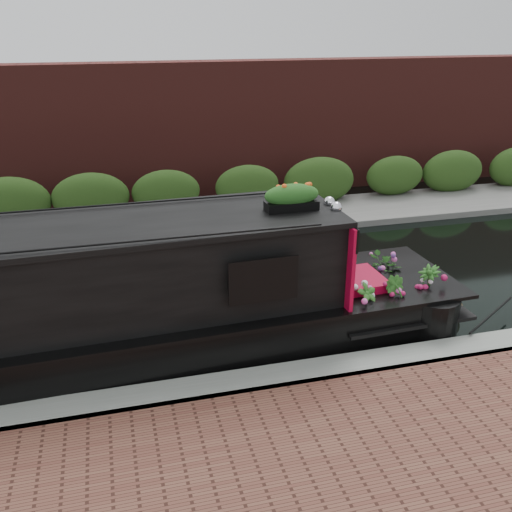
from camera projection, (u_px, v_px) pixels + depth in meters
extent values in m
plane|color=black|center=(206.00, 297.00, 11.37)|extent=(80.00, 80.00, 0.00)
cube|color=gray|center=(246.00, 394.00, 8.43)|extent=(40.00, 0.60, 0.50)
cube|color=slate|center=(178.00, 228.00, 15.12)|extent=(40.00, 2.40, 0.34)
cube|color=#274517|center=(174.00, 217.00, 15.93)|extent=(40.00, 1.10, 2.80)
cube|color=#511F1B|center=(165.00, 196.00, 17.80)|extent=(40.00, 1.00, 8.00)
cube|color=black|center=(17.00, 285.00, 8.39)|extent=(9.84, 2.22, 1.43)
cube|color=black|center=(8.00, 236.00, 8.10)|extent=(10.00, 2.38, 0.09)
cube|color=#AE062A|center=(330.00, 252.00, 9.55)|extent=(0.13, 1.86, 1.43)
cube|color=black|center=(263.00, 280.00, 8.34)|extent=(0.96, 0.07, 0.58)
cube|color=#AE062A|center=(357.00, 290.00, 9.97)|extent=(0.88, 0.99, 0.53)
sphere|color=white|center=(336.00, 207.00, 9.10)|extent=(0.19, 0.19, 0.19)
sphere|color=white|center=(329.00, 202.00, 9.36)|extent=(0.19, 0.19, 0.19)
cube|color=black|center=(291.00, 206.00, 9.05)|extent=(0.86, 0.33, 0.14)
ellipsoid|color=#FF5C1C|center=(292.00, 194.00, 8.97)|extent=(0.93, 0.32, 0.26)
imported|color=#296120|center=(366.00, 304.00, 9.32)|extent=(0.42, 0.34, 0.69)
imported|color=#296120|center=(397.00, 298.00, 9.49)|extent=(0.51, 0.49, 0.72)
imported|color=#296120|center=(385.00, 271.00, 10.58)|extent=(0.77, 0.74, 0.66)
imported|color=#296120|center=(427.00, 285.00, 9.92)|extent=(0.51, 0.51, 0.73)
imported|color=#296120|center=(338.00, 269.00, 10.62)|extent=(0.25, 0.36, 0.67)
cylinder|color=olive|center=(447.00, 305.00, 10.62)|extent=(0.40, 0.38, 0.40)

